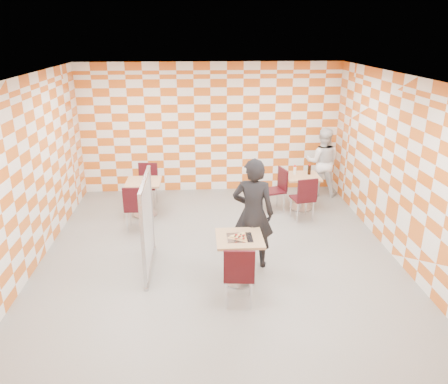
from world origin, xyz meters
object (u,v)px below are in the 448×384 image
chair_empty_far (148,181)px  sport_bottle (295,170)px  man_white (322,162)px  chair_empty_near (136,205)px  man_dark (253,214)px  empty_table (144,192)px  chair_second_side (278,186)px  chair_second_front (305,196)px  chair_main_front (239,272)px  soda_bottle (309,170)px  partition (147,224)px  main_table (239,252)px  second_table (302,186)px

chair_empty_far → sport_bottle: 3.21m
chair_empty_far → man_white: man_white is taller
chair_empty_near → man_dark: (2.05, -1.41, 0.37)m
empty_table → chair_second_side: size_ratio=0.81×
chair_second_front → man_dark: bearing=-126.9°
chair_main_front → chair_second_side: bearing=71.4°
chair_main_front → man_dark: size_ratio=0.51×
chair_main_front → chair_empty_far: bearing=112.5°
empty_table → man_dark: bearing=-47.8°
chair_second_side → chair_empty_far: (-2.79, 0.52, 0.00)m
soda_bottle → empty_table: bearing=-176.2°
man_white → sport_bottle: 1.07m
partition → man_dark: (1.67, 0.03, 0.12)m
main_table → partition: size_ratio=0.48×
main_table → chair_second_front: (1.52, 2.18, 0.04)m
main_table → chair_empty_far: size_ratio=0.81×
chair_second_front → sport_bottle: bearing=93.9°
second_table → man_dark: 2.73m
partition → man_white: (3.68, 3.19, 0.00)m
second_table → chair_empty_near: 3.54m
chair_empty_far → chair_empty_near: bearing=-93.6°
chair_empty_far → soda_bottle: (3.48, -0.38, 0.31)m
main_table → man_white: 4.32m
chair_main_front → sport_bottle: sport_bottle is taller
main_table → partition: 1.51m
chair_empty_far → soda_bottle: bearing=-6.3°
chair_second_side → chair_empty_near: bearing=-163.2°
main_table → man_white: bearing=58.2°
partition → second_table: bearing=38.0°
empty_table → chair_second_side: (2.80, 0.09, 0.04)m
empty_table → man_white: size_ratio=0.47×
chair_second_front → chair_second_side: same height
chair_main_front → chair_empty_far: size_ratio=1.00×
chair_second_side → partition: size_ratio=0.60×
chair_empty_near → chair_second_front: bearing=4.7°
chair_second_front → sport_bottle: (-0.05, 0.77, 0.29)m
chair_empty_near → soda_bottle: (3.57, 1.01, 0.31)m
chair_second_front → soda_bottle: 0.83m
chair_empty_near → sport_bottle: sport_bottle is taller
man_white → sport_bottle: (-0.80, -0.71, 0.05)m
chair_main_front → sport_bottle: 3.93m
empty_table → sport_bottle: 3.22m
second_table → main_table: bearing=-119.7°
man_white → sport_bottle: man_white is taller
main_table → second_table: size_ratio=1.00×
empty_table → chair_empty_near: chair_empty_near is taller
main_table → partition: partition is taller
chair_second_side → man_white: (1.18, 0.89, 0.25)m
man_white → chair_second_side: bearing=52.4°
chair_main_front → soda_bottle: size_ratio=4.02×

